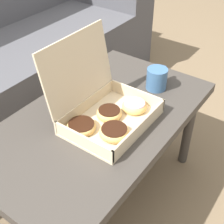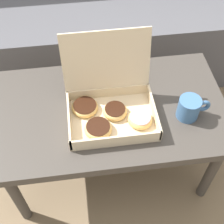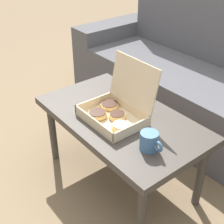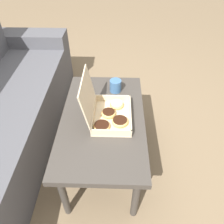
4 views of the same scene
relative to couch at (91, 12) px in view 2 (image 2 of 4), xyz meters
The scene contains 5 objects.
ground_plane 0.84m from the couch, 90.00° to the right, with size 12.00×12.00×0.00m, color #756047.
couch is the anchor object (origin of this frame).
coffee_table 0.88m from the couch, 90.00° to the right, with size 0.95×0.55×0.46m.
pastry_box 0.93m from the couch, 90.25° to the right, with size 0.34×0.30×0.30m.
coffee_mug 1.01m from the couch, 72.44° to the right, with size 0.13×0.09×0.09m.
Camera 2 is at (-0.10, -0.89, 1.44)m, focal length 50.00 mm.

